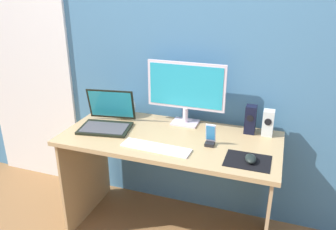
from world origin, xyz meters
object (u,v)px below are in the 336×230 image
speaker_near_monitor (250,119)px  mouse (251,159)px  monitor (186,90)px  laptop (107,120)px  speaker_right (268,123)px  keyboard_external (156,148)px  phone_in_dock (210,138)px  fishbowl (125,106)px

speaker_near_monitor → mouse: (0.05, -0.39, -0.07)m
monitor → laptop: 0.57m
speaker_right → laptop: laptop is taller
monitor → mouse: size_ratio=5.38×
speaker_near_monitor → keyboard_external: (-0.50, -0.41, -0.09)m
laptop → speaker_right: bearing=12.0°
monitor → speaker_right: size_ratio=3.17×
mouse → phone_in_dock: phone_in_dock is taller
laptop → fishbowl: 0.22m
speaker_near_monitor → keyboard_external: size_ratio=0.44×
monitor → mouse: bearing=-38.7°
monitor → keyboard_external: 0.49m
fishbowl → keyboard_external: bearing=-45.8°
laptop → phone_in_dock: (0.72, -0.04, -0.00)m
phone_in_dock → mouse: bearing=-26.4°
keyboard_external → monitor: bearing=85.1°
keyboard_external → phone_in_dock: size_ratio=3.07×
monitor → fishbowl: bearing=-179.0°
speaker_near_monitor → fishbowl: speaker_near_monitor is taller
monitor → laptop: size_ratio=1.44×
monitor → phone_in_dock: 0.41m
monitor → fishbowl: 0.49m
fishbowl → phone_in_dock: 0.74m
phone_in_dock → fishbowl: bearing=159.4°
speaker_right → fishbowl: (-1.00, -0.00, -0.01)m
fishbowl → keyboard_external: (0.40, -0.41, -0.07)m
speaker_near_monitor → fishbowl: (-0.89, -0.00, -0.02)m
monitor → keyboard_external: bearing=-97.7°
speaker_near_monitor → keyboard_external: 0.65m
fishbowl → mouse: size_ratio=1.55×
speaker_right → fishbowl: bearing=-179.9°
laptop → phone_in_dock: size_ratio=2.71×
mouse → fishbowl: bearing=148.1°
monitor → speaker_right: (0.55, -0.01, -0.16)m
monitor → laptop: bearing=-154.9°
speaker_right → phone_in_dock: size_ratio=1.23×
speaker_near_monitor → mouse: 0.40m
monitor → laptop: monitor is taller
speaker_near_monitor → laptop: (-0.92, -0.22, -0.04)m
mouse → phone_in_dock: 0.29m
laptop → fishbowl: (0.03, 0.22, 0.03)m
laptop → fishbowl: size_ratio=2.40×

